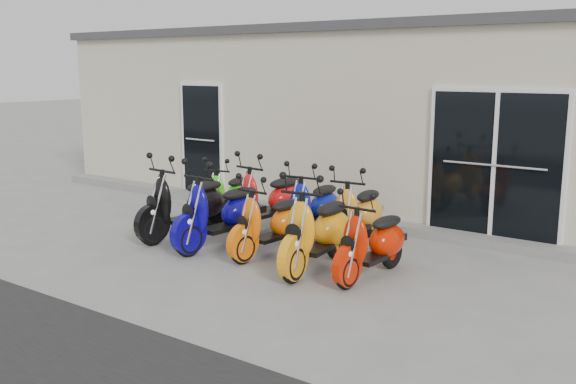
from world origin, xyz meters
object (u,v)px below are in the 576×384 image
object	(u,v)px
scooter_back_green	(228,188)
scooter_back_blue	(313,198)
scooter_front_orange_b	(318,220)
scooter_front_red	(372,232)
scooter_front_orange_a	(271,214)
scooter_front_black	(185,195)
scooter_back_red	(268,190)
scooter_front_blue	(221,202)
scooter_back_yellow	(358,204)

from	to	relation	value
scooter_back_green	scooter_back_blue	bearing A→B (deg)	-10.72
scooter_front_orange_b	scooter_front_red	size ratio (longest dim) A/B	1.14
scooter_front_orange_a	scooter_front_orange_b	xyz separation A→B (m)	(0.89, -0.18, 0.07)
scooter_front_black	scooter_back_blue	xyz separation A→B (m)	(1.61, 1.16, -0.06)
scooter_front_orange_a	scooter_back_red	xyz separation A→B (m)	(-0.88, 1.10, 0.06)
scooter_back_green	scooter_back_red	bearing A→B (deg)	-15.87
scooter_front_black	scooter_back_blue	size ratio (longest dim) A/B	1.10
scooter_front_black	scooter_front_blue	distance (m)	0.83
scooter_front_blue	scooter_back_green	bearing A→B (deg)	132.00
scooter_back_red	scooter_front_orange_a	bearing A→B (deg)	-43.56
scooter_front_orange_a	scooter_front_orange_b	bearing A→B (deg)	-5.96
scooter_front_black	scooter_front_blue	bearing A→B (deg)	-1.17
scooter_back_green	scooter_back_yellow	bearing A→B (deg)	-10.22
scooter_front_black	scooter_back_green	size ratio (longest dim) A/B	1.18
scooter_front_black	scooter_front_orange_a	world-z (taller)	scooter_front_black
scooter_front_black	scooter_back_green	xyz separation A→B (m)	(-0.17, 1.22, -0.11)
scooter_front_orange_a	scooter_back_green	bearing A→B (deg)	151.87
scooter_back_yellow	scooter_back_blue	bearing A→B (deg)	174.48
scooter_back_red	scooter_back_green	bearing A→B (deg)	-179.18
scooter_front_orange_a	scooter_back_red	bearing A→B (deg)	134.12
scooter_back_red	scooter_back_blue	distance (m)	0.83
scooter_front_orange_b	scooter_back_yellow	distance (m)	1.35
scooter_front_orange_a	scooter_back_red	size ratio (longest dim) A/B	0.91
scooter_front_orange_a	scooter_back_green	distance (m)	2.20
scooter_back_blue	scooter_back_yellow	distance (m)	0.79
scooter_front_blue	scooter_front_orange_a	distance (m)	0.84
scooter_front_black	scooter_back_green	world-z (taller)	scooter_front_black
scooter_front_orange_a	scooter_front_red	distance (m)	1.63
scooter_front_black	scooter_front_orange_a	size ratio (longest dim) A/B	1.13
scooter_front_blue	scooter_back_yellow	xyz separation A→B (m)	(1.57, 1.26, -0.05)
scooter_front_orange_a	scooter_back_green	xyz separation A→B (m)	(-1.83, 1.22, -0.03)
scooter_front_blue	scooter_back_blue	world-z (taller)	scooter_front_blue
scooter_back_red	scooter_back_yellow	bearing A→B (deg)	9.81
scooter_front_blue	scooter_back_red	bearing A→B (deg)	97.19
scooter_front_blue	scooter_front_orange_a	bearing A→B (deg)	12.09
scooter_front_orange_a	scooter_back_blue	distance (m)	1.16
scooter_back_green	scooter_back_blue	size ratio (longest dim) A/B	0.93
scooter_front_blue	scooter_back_yellow	distance (m)	2.01
scooter_back_yellow	scooter_front_orange_a	bearing A→B (deg)	-127.89
scooter_back_yellow	scooter_front_blue	bearing A→B (deg)	-146.54
scooter_front_red	scooter_front_black	bearing A→B (deg)	-177.76
scooter_front_blue	scooter_back_red	world-z (taller)	scooter_front_blue
scooter_front_black	scooter_front_orange_a	bearing A→B (deg)	6.03
scooter_back_red	scooter_back_blue	world-z (taller)	scooter_back_red
scooter_front_blue	scooter_back_blue	distance (m)	1.49
scooter_front_red	scooter_back_yellow	bearing A→B (deg)	129.41
scooter_front_blue	scooter_front_orange_b	size ratio (longest dim) A/B	1.00
scooter_front_blue	scooter_back_green	world-z (taller)	scooter_front_blue
scooter_back_green	scooter_front_black	bearing A→B (deg)	-90.72
scooter_front_orange_b	scooter_back_blue	size ratio (longest dim) A/B	1.09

